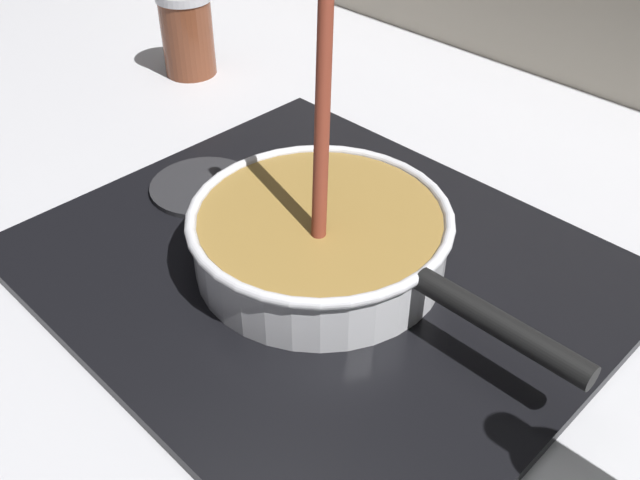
{
  "coord_description": "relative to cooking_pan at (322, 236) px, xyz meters",
  "views": [
    {
      "loc": [
        0.54,
        -0.19,
        0.48
      ],
      "look_at": [
        0.14,
        0.21,
        0.04
      ],
      "focal_mm": 40.52,
      "sensor_mm": 36.0,
      "label": 1
    }
  ],
  "objects": [
    {
      "name": "ground",
      "position": [
        -0.14,
        -0.21,
        -0.07
      ],
      "size": [
        2.4,
        1.6,
        0.04
      ],
      "primitive_type": "cube",
      "color": "#B7B7BC"
    },
    {
      "name": "hob_plate",
      "position": [
        -0.0,
        -0.0,
        -0.04
      ],
      "size": [
        0.56,
        0.48,
        0.01
      ],
      "primitive_type": "cube",
      "color": "black",
      "rests_on": "ground"
    },
    {
      "name": "burner_ring",
      "position": [
        -0.0,
        -0.0,
        -0.03
      ],
      "size": [
        0.19,
        0.19,
        0.01
      ],
      "primitive_type": "torus",
      "color": "#592D0C",
      "rests_on": "hob_plate"
    },
    {
      "name": "spare_burner",
      "position": [
        -0.19,
        -0.0,
        -0.03
      ],
      "size": [
        0.12,
        0.12,
        0.01
      ],
      "primitive_type": "cylinder",
      "color": "#262628",
      "rests_on": "hob_plate"
    },
    {
      "name": "cooking_pan",
      "position": [
        0.0,
        0.0,
        0.0
      ],
      "size": [
        0.42,
        0.26,
        0.28
      ],
      "color": "silver",
      "rests_on": "hob_plate"
    },
    {
      "name": "condiment_jar",
      "position": [
        -0.48,
        0.2,
        0.02
      ],
      "size": [
        0.08,
        0.08,
        0.13
      ],
      "color": "brown",
      "rests_on": "ground"
    }
  ]
}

